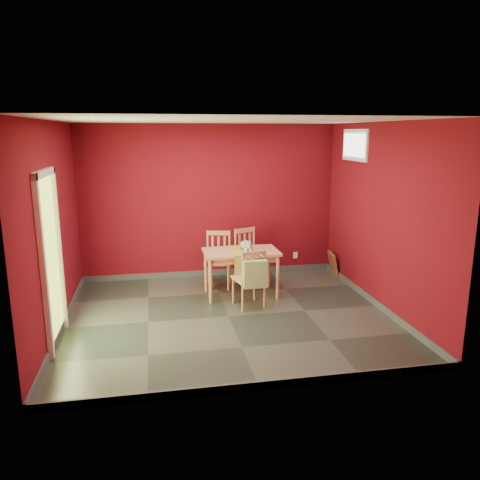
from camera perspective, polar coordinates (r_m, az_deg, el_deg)
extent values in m
plane|color=#2D342D|center=(6.73, -1.40, -9.28)|extent=(4.50, 4.50, 0.00)
plane|color=#600914|center=(8.29, -3.70, 4.66)|extent=(4.50, 0.00, 4.50)
plane|color=#600914|center=(4.43, 2.72, -2.73)|extent=(4.50, 0.00, 4.50)
plane|color=#600914|center=(6.38, -21.82, 1.23)|extent=(0.00, 4.00, 4.00)
plane|color=#600914|center=(7.05, 16.90, 2.64)|extent=(0.00, 4.00, 4.00)
plane|color=white|center=(6.23, -1.54, 14.38)|extent=(4.50, 4.50, 0.00)
cube|color=#3F4244|center=(8.57, -3.57, -3.99)|extent=(4.50, 0.02, 0.10)
cube|color=#3F4244|center=(4.95, 2.52, -17.33)|extent=(4.50, 0.02, 0.10)
cube|color=#3F4244|center=(6.75, -20.78, -9.63)|extent=(0.03, 4.00, 0.10)
cube|color=#3F4244|center=(7.38, 16.15, -7.33)|extent=(0.03, 4.00, 0.10)
cube|color=#B7D838|center=(6.07, -22.15, -2.53)|extent=(0.02, 0.85, 2.05)
cube|color=white|center=(5.62, -22.85, -3.37)|extent=(0.06, 0.08, 2.13)
cube|color=white|center=(6.50, -21.20, -1.10)|extent=(0.06, 0.08, 2.13)
cube|color=white|center=(5.89, -22.81, 7.52)|extent=(0.06, 1.01, 0.08)
cube|color=white|center=(7.84, 13.87, 11.17)|extent=(0.03, 0.90, 0.50)
cube|color=white|center=(7.83, 13.72, 11.18)|extent=(0.02, 0.76, 0.36)
cube|color=silver|center=(8.83, 6.77, -1.85)|extent=(0.08, 0.02, 0.12)
cube|color=#C2745A|center=(7.36, 0.12, -1.45)|extent=(1.17, 0.69, 0.04)
cube|color=#C2745A|center=(7.38, 0.12, -1.96)|extent=(1.06, 0.57, 0.10)
cylinder|color=#C2745A|center=(7.12, -3.62, -5.06)|extent=(0.05, 0.05, 0.69)
cylinder|color=#C2745A|center=(7.65, -4.17, -3.77)|extent=(0.05, 0.05, 0.69)
cylinder|color=#C2745A|center=(7.32, 4.62, -4.57)|extent=(0.05, 0.05, 0.69)
cylinder|color=#C2745A|center=(7.84, 3.51, -3.35)|extent=(0.05, 0.05, 0.69)
cube|color=#A6832A|center=(7.36, 0.12, -1.26)|extent=(0.33, 0.67, 0.01)
cube|color=#A6832A|center=(7.08, 0.64, -3.27)|extent=(0.32, 0.01, 0.33)
cube|color=#C2745A|center=(7.84, -2.72, -2.60)|extent=(0.52, 0.52, 0.04)
cylinder|color=#C2745A|center=(7.74, -4.19, -4.61)|extent=(0.04, 0.04, 0.42)
cylinder|color=#C2745A|center=(8.10, -3.91, -3.81)|extent=(0.04, 0.04, 0.42)
cylinder|color=#C2745A|center=(7.71, -1.43, -4.65)|extent=(0.04, 0.04, 0.42)
cylinder|color=#C2745A|center=(8.07, -1.27, -3.85)|extent=(0.04, 0.04, 0.42)
cylinder|color=#C2745A|center=(7.97, -3.96, -0.47)|extent=(0.04, 0.04, 0.46)
cylinder|color=#C2745A|center=(7.94, -1.29, -0.49)|extent=(0.04, 0.04, 0.46)
cube|color=#C2745A|center=(7.91, -2.64, 0.86)|extent=(0.39, 0.12, 0.07)
cube|color=#C2745A|center=(7.97, -3.37, -0.76)|extent=(0.04, 0.03, 0.36)
cube|color=#C2745A|center=(7.96, -2.63, -0.77)|extent=(0.04, 0.03, 0.36)
cube|color=#C2745A|center=(7.95, -1.88, -0.78)|extent=(0.04, 0.03, 0.36)
cube|color=#C2745A|center=(7.98, 1.30, -2.24)|extent=(0.57, 0.57, 0.04)
cylinder|color=#C2745A|center=(7.79, 0.89, -4.43)|extent=(0.04, 0.04, 0.43)
cylinder|color=#C2745A|center=(8.10, -0.57, -3.75)|extent=(0.04, 0.04, 0.43)
cylinder|color=#C2745A|center=(8.00, 3.18, -3.99)|extent=(0.04, 0.04, 0.43)
cylinder|color=#C2745A|center=(8.30, 1.67, -3.34)|extent=(0.04, 0.04, 0.43)
cylinder|color=#C2745A|center=(7.97, -0.57, -0.34)|extent=(0.04, 0.04, 0.47)
cylinder|color=#C2745A|center=(8.17, 1.69, -0.01)|extent=(0.04, 0.04, 0.47)
cube|color=#C2745A|center=(8.03, 0.58, 1.18)|extent=(0.39, 0.18, 0.07)
cube|color=#C2745A|center=(8.02, -0.06, -0.56)|extent=(0.04, 0.03, 0.37)
cube|color=#C2745A|center=(8.08, 0.57, -0.46)|extent=(0.04, 0.03, 0.37)
cube|color=#C2745A|center=(8.13, 1.20, -0.37)|extent=(0.04, 0.03, 0.37)
cube|color=#C2745A|center=(6.98, 1.08, -4.72)|extent=(0.50, 0.50, 0.04)
cylinder|color=#C2745A|center=(7.27, 1.76, -5.83)|extent=(0.04, 0.04, 0.41)
cylinder|color=#C2745A|center=(6.97, 3.02, -6.69)|extent=(0.04, 0.04, 0.41)
cylinder|color=#C2745A|center=(7.14, -0.83, -6.20)|extent=(0.04, 0.04, 0.41)
cylinder|color=#C2745A|center=(6.83, 0.33, -7.10)|extent=(0.04, 0.04, 0.41)
cylinder|color=#C2745A|center=(6.83, 3.07, -3.02)|extent=(0.04, 0.04, 0.44)
cylinder|color=#C2745A|center=(6.68, 0.34, -3.36)|extent=(0.04, 0.04, 0.44)
cube|color=#C2745A|center=(6.71, 1.73, -1.69)|extent=(0.37, 0.12, 0.07)
cube|color=#C2745A|center=(6.81, 2.47, -3.41)|extent=(0.04, 0.03, 0.35)
cube|color=#C2745A|center=(6.77, 1.72, -3.51)|extent=(0.04, 0.03, 0.35)
cube|color=#C2745A|center=(6.73, 0.95, -3.61)|extent=(0.04, 0.03, 0.35)
cube|color=#8EA368|center=(6.71, 1.86, -4.19)|extent=(0.34, 0.11, 0.40)
cylinder|color=#8EA368|center=(6.67, 0.96, -1.94)|extent=(0.02, 0.17, 0.02)
cylinder|color=#8EA368|center=(6.71, 2.56, -1.86)|extent=(0.02, 0.17, 0.02)
cube|color=brown|center=(8.68, 11.28, -2.89)|extent=(0.20, 0.44, 0.42)
cube|color=black|center=(8.68, 11.25, -2.90)|extent=(0.13, 0.30, 0.29)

